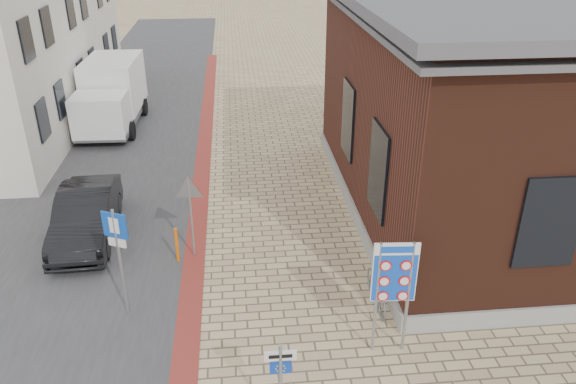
{
  "coord_description": "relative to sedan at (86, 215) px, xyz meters",
  "views": [
    {
      "loc": [
        -0.69,
        -8.94,
        8.82
      ],
      "look_at": [
        0.63,
        4.21,
        2.2
      ],
      "focal_mm": 35.0,
      "sensor_mm": 36.0,
      "label": 1
    }
  ],
  "objects": [
    {
      "name": "ground",
      "position": [
        5.21,
        -6.19,
        -0.74
      ],
      "size": [
        120.0,
        120.0,
        0.0
      ],
      "primitive_type": "plane",
      "color": "tan",
      "rests_on": "ground"
    },
    {
      "name": "road_strip",
      "position": [
        -0.29,
        8.81,
        -0.73
      ],
      "size": [
        7.0,
        60.0,
        0.02
      ],
      "primitive_type": "cube",
      "color": "#38383A",
      "rests_on": "ground"
    },
    {
      "name": "curb_strip",
      "position": [
        3.21,
        3.81,
        -0.72
      ],
      "size": [
        0.6,
        40.0,
        0.02
      ],
      "primitive_type": "cube",
      "color": "maroon",
      "rests_on": "ground"
    },
    {
      "name": "brick_building",
      "position": [
        14.2,
        0.81,
        2.75
      ],
      "size": [
        13.0,
        13.0,
        6.8
      ],
      "color": "gray",
      "rests_on": "ground"
    },
    {
      "name": "townhouse_far",
      "position": [
        -5.79,
        17.81,
        3.43
      ],
      "size": [
        7.4,
        6.4,
        8.3
      ],
      "color": "silver",
      "rests_on": "ground"
    },
    {
      "name": "bike_rack",
      "position": [
        7.86,
        -3.99,
        -0.48
      ],
      "size": [
        0.08,
        1.8,
        0.6
      ],
      "color": "slate",
      "rests_on": "ground"
    },
    {
      "name": "sedan",
      "position": [
        0.0,
        0.0,
        0.0
      ],
      "size": [
        1.78,
        4.55,
        1.48
      ],
      "primitive_type": "imported",
      "rotation": [
        0.0,
        0.0,
        0.05
      ],
      "color": "black",
      "rests_on": "ground"
    },
    {
      "name": "box_truck",
      "position": [
        -0.93,
        9.93,
        0.77
      ],
      "size": [
        2.55,
        5.66,
        2.92
      ],
      "rotation": [
        0.0,
        0.0,
        -0.03
      ],
      "color": "slate",
      "rests_on": "ground"
    },
    {
      "name": "border_sign",
      "position": [
        7.71,
        -5.69,
        1.27
      ],
      "size": [
        0.96,
        0.12,
        2.8
      ],
      "rotation": [
        0.0,
        0.0,
        -0.07
      ],
      "color": "gray",
      "rests_on": "ground"
    },
    {
      "name": "essen_sign",
      "position": [
        5.13,
        -7.69,
        0.64
      ],
      "size": [
        0.57,
        0.07,
        2.12
      ],
      "rotation": [
        0.0,
        0.0,
        -0.01
      ],
      "color": "gray",
      "rests_on": "ground"
    },
    {
      "name": "parking_sign",
      "position": [
        1.71,
        -3.78,
        1.24
      ],
      "size": [
        0.59,
        0.3,
        2.86
      ],
      "rotation": [
        0.0,
        0.0,
        -0.43
      ],
      "color": "gray",
      "rests_on": "ground"
    },
    {
      "name": "yield_sign",
      "position": [
        3.21,
        -1.4,
        1.17
      ],
      "size": [
        0.89,
        0.08,
        2.5
      ],
      "rotation": [
        0.0,
        0.0,
        -0.02
      ],
      "color": "gray",
      "rests_on": "ground"
    },
    {
      "name": "bollard",
      "position": [
        2.77,
        -1.63,
        -0.21
      ],
      "size": [
        0.12,
        0.12,
        1.06
      ],
      "primitive_type": "cylinder",
      "rotation": [
        0.0,
        0.0,
        -0.24
      ],
      "color": "orange",
      "rests_on": "ground"
    }
  ]
}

